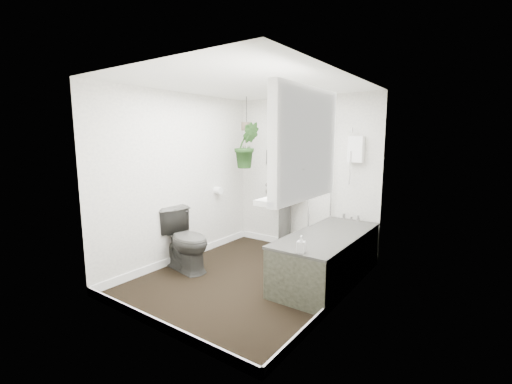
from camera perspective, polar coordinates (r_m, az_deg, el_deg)
The scene contains 22 objects.
floor at distance 4.33m, azimuth -1.18°, elevation -14.25°, with size 2.30×2.80×0.02m, color black.
ceiling at distance 4.02m, azimuth -1.29°, elevation 17.72°, with size 2.30×2.80×0.02m, color white.
wall_back at distance 5.21m, azimuth 8.04°, elevation 2.86°, with size 2.30×0.02×2.30m, color white.
wall_front at distance 3.02m, azimuth -17.38°, elevation -1.92°, with size 2.30×0.02×2.30m, color white.
wall_left at distance 4.79m, azimuth -12.47°, elevation 2.21°, with size 0.02×2.80×2.30m, color white.
wall_right at distance 3.46m, azimuth 14.40°, elevation -0.42°, with size 0.02×2.80×2.30m, color white.
skirting at distance 4.31m, azimuth -1.18°, elevation -13.52°, with size 2.30×2.80×0.10m, color white.
bathtub at distance 4.26m, azimuth 11.79°, elevation -10.53°, with size 0.72×1.72×0.58m, color #343431, non-canonical shape.
bath_screen at distance 4.62m, azimuth 10.87°, elevation 3.63°, with size 0.04×0.72×1.40m, color silver, non-canonical shape.
shower_box at distance 4.80m, azimuth 16.32°, elevation 6.86°, with size 0.20×0.10×0.35m, color white.
oval_mirror at distance 5.26m, azimuth 5.68°, elevation 6.79°, with size 0.46×0.03×0.62m, color tan.
wall_sconce at distance 5.46m, azimuth 1.94°, elevation 5.86°, with size 0.04×0.04×0.22m, color black.
toilet_roll_holder at distance 5.28m, azimuth -6.32°, elevation 0.24°, with size 0.11×0.11×0.11m, color white.
window_recess at distance 2.81m, azimuth 8.26°, elevation 7.89°, with size 0.08×1.00×0.90m, color white.
window_sill at distance 2.88m, azimuth 6.84°, elevation -0.46°, with size 0.18×1.00×0.04m, color white.
window_blinds at distance 2.83m, azimuth 7.45°, elevation 7.92°, with size 0.01×0.86×0.76m, color white.
toilet at distance 4.56m, azimuth -11.67°, elevation -7.75°, with size 0.44×0.78×0.80m, color #343431.
pedestal_sink at distance 5.28m, azimuth 4.81°, elevation -4.05°, with size 0.60×0.51×1.02m, color #343431, non-canonical shape.
sill_plant at distance 2.79m, azimuth 6.29°, elevation 2.39°, with size 0.24×0.20×0.26m, color black.
hanging_plant at distance 5.18m, azimuth -1.56°, elevation 7.77°, with size 0.38×0.30×0.68m, color black.
soap_bottle at distance 3.44m, azimuth 7.53°, elevation -8.60°, with size 0.08×0.08×0.17m, color black.
hanging_pot at distance 5.18m, azimuth -1.57°, elevation 10.88°, with size 0.16×0.16×0.12m, color #3F3529.
Camera 1 is at (2.37, -3.20, 1.70)m, focal length 24.00 mm.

